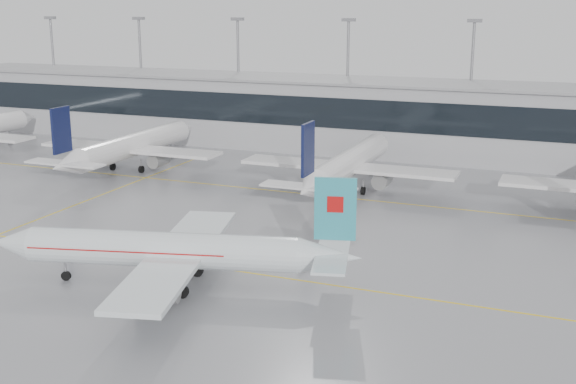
% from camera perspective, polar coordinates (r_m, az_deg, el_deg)
% --- Properties ---
extents(ground, '(320.00, 320.00, 0.00)m').
position_cam_1_polar(ground, '(69.44, -3.74, -6.29)').
color(ground, gray).
rests_on(ground, ground).
extents(taxi_line_main, '(120.00, 0.25, 0.01)m').
position_cam_1_polar(taxi_line_main, '(69.44, -3.74, -6.29)').
color(taxi_line_main, yellow).
rests_on(taxi_line_main, ground).
extents(taxi_line_north, '(120.00, 0.25, 0.01)m').
position_cam_1_polar(taxi_line_north, '(96.04, 4.03, -0.41)').
color(taxi_line_north, yellow).
rests_on(taxi_line_north, ground).
extents(taxi_line_cross, '(0.25, 60.00, 0.01)m').
position_cam_1_polar(taxi_line_cross, '(96.99, -15.97, -0.79)').
color(taxi_line_cross, yellow).
rests_on(taxi_line_cross, ground).
extents(terminal, '(180.00, 15.00, 12.00)m').
position_cam_1_polar(terminal, '(125.09, 8.67, 5.74)').
color(terminal, '#9E9EA2').
rests_on(terminal, ground).
extents(terminal_glass, '(180.00, 0.20, 5.00)m').
position_cam_1_polar(terminal_glass, '(117.61, 7.83, 5.96)').
color(terminal_glass, black).
rests_on(terminal_glass, ground).
extents(terminal_roof, '(182.00, 16.00, 0.40)m').
position_cam_1_polar(terminal_roof, '(124.32, 8.78, 8.56)').
color(terminal_roof, gray).
rests_on(terminal_roof, ground).
extents(light_masts, '(156.40, 1.00, 22.60)m').
position_cam_1_polar(light_masts, '(130.03, 9.43, 9.30)').
color(light_masts, gray).
rests_on(light_masts, ground).
extents(air_canada_jet, '(33.88, 27.02, 10.52)m').
position_cam_1_polar(air_canada_jet, '(65.50, -8.82, -4.66)').
color(air_canada_jet, silver).
rests_on(air_canada_jet, ground).
extents(parked_jet_b, '(29.64, 36.96, 11.72)m').
position_cam_1_polar(parked_jet_b, '(113.76, -12.36, 3.54)').
color(parked_jet_b, silver).
rests_on(parked_jet_b, ground).
extents(parked_jet_c, '(29.64, 36.96, 11.72)m').
position_cam_1_polar(parked_jet_c, '(98.60, 4.74, 2.18)').
color(parked_jet_c, silver).
rests_on(parked_jet_c, ground).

